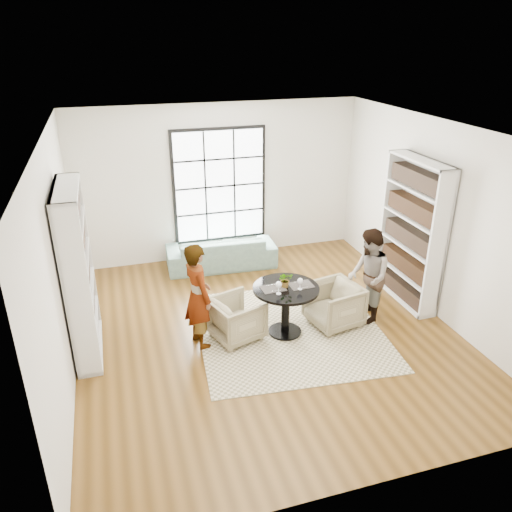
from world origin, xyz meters
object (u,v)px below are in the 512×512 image
object	(u,v)px
pedestal_table	(286,300)
wine_glass_left	(279,285)
sofa	(221,252)
person_left	(198,296)
armchair_left	(236,318)
armchair_right	(334,305)
wine_glass_right	(300,281)
person_right	(368,276)
flower_centerpiece	(285,280)

from	to	relation	value
pedestal_table	wine_glass_left	xyz separation A→B (m)	(-0.17, -0.15, 0.35)
sofa	person_left	distance (m)	2.68
armchair_left	armchair_right	bearing A→B (deg)	-110.83
wine_glass_right	wine_glass_left	bearing A→B (deg)	-172.96
armchair_right	wine_glass_left	size ratio (longest dim) A/B	3.78
sofa	wine_glass_left	world-z (taller)	wine_glass_left
armchair_right	person_left	bearing A→B (deg)	-103.18
pedestal_table	sofa	world-z (taller)	pedestal_table
person_left	person_right	bearing A→B (deg)	-106.53
wine_glass_right	armchair_left	bearing A→B (deg)	166.58
armchair_left	flower_centerpiece	xyz separation A→B (m)	(0.72, -0.08, 0.57)
person_left	flower_centerpiece	distance (m)	1.27
pedestal_table	person_right	bearing A→B (deg)	1.03
sofa	armchair_right	xyz separation A→B (m)	(1.17, -2.56, 0.04)
armchair_right	wine_glass_right	size ratio (longest dim) A/B	4.12
armchair_left	person_left	size ratio (longest dim) A/B	0.45
sofa	person_right	world-z (taller)	person_right
sofa	armchair_right	bearing A→B (deg)	117.80
pedestal_table	sofa	xyz separation A→B (m)	(-0.37, 2.58, -0.26)
sofa	wine_glass_left	distance (m)	2.81
wine_glass_left	sofa	bearing A→B (deg)	94.30
armchair_right	wine_glass_left	xyz separation A→B (m)	(-0.96, -0.18, 0.58)
sofa	person_right	bearing A→B (deg)	127.14
wine_glass_left	wine_glass_right	xyz separation A→B (m)	(0.34, 0.04, -0.01)
armchair_left	wine_glass_right	size ratio (longest dim) A/B	3.90
pedestal_table	wine_glass_right	xyz separation A→B (m)	(0.17, -0.11, 0.34)
sofa	person_left	xyz separation A→B (m)	(-0.90, -2.48, 0.48)
armchair_left	flower_centerpiece	distance (m)	0.92
sofa	armchair_left	bearing A→B (deg)	85.20
wine_glass_right	person_right	bearing A→B (deg)	6.60
person_left	pedestal_table	bearing A→B (deg)	-109.40
person_right	wine_glass_right	xyz separation A→B (m)	(-1.18, -0.14, 0.16)
person_right	wine_glass_right	distance (m)	1.19
wine_glass_left	armchair_left	bearing A→B (deg)	155.31
wine_glass_right	armchair_right	bearing A→B (deg)	12.27
pedestal_table	wine_glass_right	bearing A→B (deg)	-33.27
armchair_left	person_left	bearing A→B (deg)	72.08
person_right	sofa	bearing A→B (deg)	-130.37
person_left	wine_glass_right	bearing A→B (deg)	-113.25
sofa	wine_glass_right	bearing A→B (deg)	104.65
sofa	wine_glass_right	distance (m)	2.81
person_right	wine_glass_right	size ratio (longest dim) A/B	8.31
armchair_left	flower_centerpiece	bearing A→B (deg)	-114.26
wine_glass_left	pedestal_table	bearing A→B (deg)	42.27
wine_glass_right	person_left	bearing A→B (deg)	171.60
pedestal_table	person_left	xyz separation A→B (m)	(-1.27, 0.10, 0.22)
person_left	flower_centerpiece	xyz separation A→B (m)	(1.27, -0.08, 0.10)
wine_glass_right	flower_centerpiece	world-z (taller)	flower_centerpiece
armchair_left	person_right	bearing A→B (deg)	-110.06
wine_glass_left	wine_glass_right	world-z (taller)	wine_glass_left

